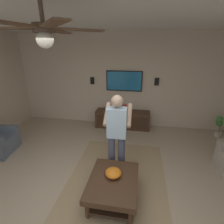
# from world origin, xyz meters

# --- Properties ---
(ground_plane) EXTENTS (8.05, 8.05, 0.00)m
(ground_plane) POSITION_xyz_m (0.00, 0.00, 0.00)
(ground_plane) COLOR tan
(wall_back_tv) EXTENTS (0.10, 6.90, 2.88)m
(wall_back_tv) POSITION_xyz_m (3.23, 0.00, 1.44)
(wall_back_tv) COLOR #C6B299
(wall_back_tv) RESTS_ON ground
(area_rug) EXTENTS (3.12, 1.86, 0.01)m
(area_rug) POSITION_xyz_m (0.29, -0.25, 0.01)
(area_rug) COLOR #9E8460
(area_rug) RESTS_ON ground
(coffee_table) EXTENTS (1.00, 0.80, 0.40)m
(coffee_table) POSITION_xyz_m (0.09, -0.25, 0.30)
(coffee_table) COLOR #422B1C
(coffee_table) RESTS_ON ground
(media_console) EXTENTS (0.45, 1.70, 0.55)m
(media_console) POSITION_xyz_m (2.90, -0.09, 0.28)
(media_console) COLOR #422B1C
(media_console) RESTS_ON ground
(tv) EXTENTS (0.05, 1.11, 0.63)m
(tv) POSITION_xyz_m (3.14, -0.09, 1.46)
(tv) COLOR black
(person_standing) EXTENTS (0.54, 0.54, 1.64)m
(person_standing) POSITION_xyz_m (0.79, -0.20, 0.93)
(person_standing) COLOR #4C5166
(person_standing) RESTS_ON ground
(potted_plant_short) EXTENTS (0.22, 0.20, 0.63)m
(potted_plant_short) POSITION_xyz_m (2.76, -2.88, 0.38)
(potted_plant_short) COLOR #B7B2A8
(potted_plant_short) RESTS_ON ground
(bowl) EXTENTS (0.27, 0.27, 0.12)m
(bowl) POSITION_xyz_m (0.17, -0.24, 0.46)
(bowl) COLOR orange
(bowl) RESTS_ON coffee_table
(remote_white) EXTENTS (0.15, 0.05, 0.02)m
(remote_white) POSITION_xyz_m (0.28, -0.20, 0.41)
(remote_white) COLOR white
(remote_white) RESTS_ON coffee_table
(vase_round) EXTENTS (0.22, 0.22, 0.22)m
(vase_round) POSITION_xyz_m (2.91, -0.16, 0.66)
(vase_round) COLOR red
(vase_round) RESTS_ON media_console
(wall_speaker_left) EXTENTS (0.06, 0.12, 0.22)m
(wall_speaker_left) POSITION_xyz_m (3.15, -1.07, 1.47)
(wall_speaker_left) COLOR black
(wall_speaker_right) EXTENTS (0.06, 0.12, 0.22)m
(wall_speaker_right) POSITION_xyz_m (3.15, 0.94, 1.44)
(wall_speaker_right) COLOR black
(ceiling_fan) EXTENTS (1.20, 1.12, 0.46)m
(ceiling_fan) POSITION_xyz_m (-0.49, 0.31, 2.56)
(ceiling_fan) COLOR #4C3828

